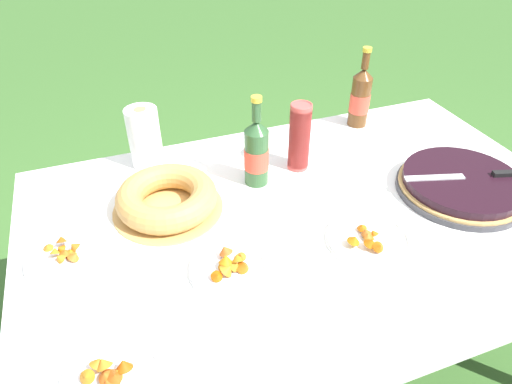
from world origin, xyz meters
TOP-DOWN VIEW (x-y plane):
  - ground_plane at (0.00, 0.00)m, footprint 16.00×16.00m
  - garden_table at (0.00, 0.00)m, footprint 1.70×1.06m
  - tablecloth at (0.00, 0.00)m, footprint 1.71×1.07m
  - berry_tart at (0.51, -0.08)m, footprint 0.40×0.40m
  - serving_knife at (0.53, -0.08)m, footprint 0.37×0.13m
  - bundt_cake at (-0.40, 0.16)m, footprint 0.34×0.34m
  - cup_stack at (0.07, 0.24)m, footprint 0.07×0.07m
  - cider_bottle_green at (-0.09, 0.21)m, footprint 0.08×0.08m
  - cider_bottle_amber at (0.43, 0.44)m, footprint 0.08×0.08m
  - snack_plate_near at (0.10, -0.18)m, footprint 0.24×0.24m
  - snack_plate_left at (-0.30, -0.15)m, footprint 0.21×0.21m
  - snack_plate_right at (-0.63, -0.37)m, footprint 0.21×0.21m
  - snack_plate_far at (-0.70, 0.04)m, footprint 0.23×0.23m
  - paper_towel_roll at (-0.41, 0.44)m, footprint 0.11×0.11m

SIDE VIEW (x-z plane):
  - ground_plane at x=0.00m, z-range 0.00..0.00m
  - garden_table at x=0.00m, z-range 0.31..1.04m
  - tablecloth at x=0.00m, z-range 0.67..0.78m
  - snack_plate_far at x=-0.70m, z-range 0.73..0.78m
  - snack_plate_near at x=0.10m, z-range 0.72..0.78m
  - snack_plate_right at x=-0.63m, z-range 0.73..0.78m
  - snack_plate_left at x=-0.30m, z-range 0.72..0.78m
  - berry_tart at x=0.51m, z-range 0.74..0.80m
  - bundt_cake at x=-0.40m, z-range 0.74..0.83m
  - serving_knife at x=0.53m, z-range 0.80..0.81m
  - paper_towel_roll at x=-0.41m, z-range 0.74..0.95m
  - cider_bottle_green at x=-0.09m, z-range 0.70..1.01m
  - cider_bottle_amber at x=0.43m, z-range 0.70..1.02m
  - cup_stack at x=0.07m, z-range 0.74..0.98m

